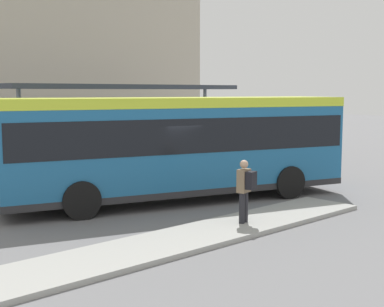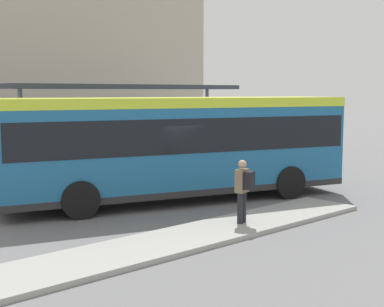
{
  "view_description": "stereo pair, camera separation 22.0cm",
  "coord_description": "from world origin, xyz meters",
  "px_view_note": "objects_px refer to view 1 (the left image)",
  "views": [
    {
      "loc": [
        -11.08,
        -12.78,
        3.52
      ],
      "look_at": [
        0.56,
        0.0,
        1.49
      ],
      "focal_mm": 50.0,
      "sensor_mm": 36.0,
      "label": 1
    },
    {
      "loc": [
        -10.92,
        -12.93,
        3.52
      ],
      "look_at": [
        0.56,
        0.0,
        1.49
      ],
      "focal_mm": 50.0,
      "sensor_mm": 36.0,
      "label": 2
    }
  ],
  "objects_px": {
    "potted_planter_near_shelter": "(206,161)",
    "bicycle_green": "(256,159)",
    "bicycle_white": "(267,161)",
    "pedestrian_waiting": "(245,187)",
    "city_bus": "(179,141)"
  },
  "relations": [
    {
      "from": "potted_planter_near_shelter",
      "to": "bicycle_green",
      "type": "bearing_deg",
      "value": 10.55
    },
    {
      "from": "bicycle_white",
      "to": "potted_planter_near_shelter",
      "type": "height_order",
      "value": "potted_planter_near_shelter"
    },
    {
      "from": "pedestrian_waiting",
      "to": "potted_planter_near_shelter",
      "type": "relative_size",
      "value": 1.21
    },
    {
      "from": "city_bus",
      "to": "bicycle_green",
      "type": "relative_size",
      "value": 6.8
    },
    {
      "from": "pedestrian_waiting",
      "to": "bicycle_green",
      "type": "relative_size",
      "value": 0.98
    },
    {
      "from": "city_bus",
      "to": "bicycle_green",
      "type": "bearing_deg",
      "value": 41.49
    },
    {
      "from": "potted_planter_near_shelter",
      "to": "city_bus",
      "type": "bearing_deg",
      "value": -144.15
    },
    {
      "from": "city_bus",
      "to": "potted_planter_near_shelter",
      "type": "xyz_separation_m",
      "value": [
        3.83,
        2.77,
        -1.24
      ]
    },
    {
      "from": "pedestrian_waiting",
      "to": "bicycle_green",
      "type": "xyz_separation_m",
      "value": [
        8.78,
        7.2,
        -0.7
      ]
    },
    {
      "from": "city_bus",
      "to": "pedestrian_waiting",
      "type": "xyz_separation_m",
      "value": [
        -0.96,
        -3.68,
        -0.87
      ]
    },
    {
      "from": "city_bus",
      "to": "potted_planter_near_shelter",
      "type": "bearing_deg",
      "value": 53.18
    },
    {
      "from": "bicycle_white",
      "to": "city_bus",
      "type": "bearing_deg",
      "value": -80.31
    },
    {
      "from": "city_bus",
      "to": "potted_planter_near_shelter",
      "type": "distance_m",
      "value": 4.88
    },
    {
      "from": "city_bus",
      "to": "pedestrian_waiting",
      "type": "distance_m",
      "value": 3.9
    },
    {
      "from": "pedestrian_waiting",
      "to": "bicycle_green",
      "type": "bearing_deg",
      "value": -64.83
    }
  ]
}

